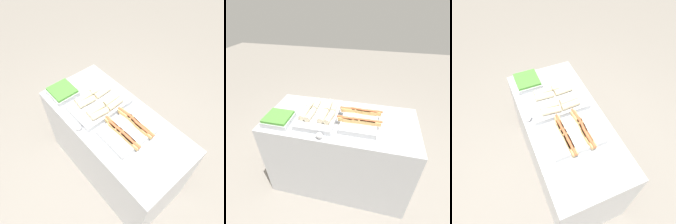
% 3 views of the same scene
% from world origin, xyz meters
% --- Properties ---
extents(ground_plane, '(12.00, 12.00, 0.00)m').
position_xyz_m(ground_plane, '(0.00, 0.00, 0.00)').
color(ground_plane, gray).
extents(counter, '(1.46, 0.69, 0.91)m').
position_xyz_m(counter, '(0.00, 0.00, 0.45)').
color(counter, '#B7BABF').
rests_on(counter, ground_plane).
extents(tray_hotdogs, '(0.41, 0.44, 0.10)m').
position_xyz_m(tray_hotdogs, '(0.19, 0.00, 0.95)').
color(tray_hotdogs, '#B7BABF').
rests_on(tray_hotdogs, counter).
extents(tray_wraps, '(0.35, 0.53, 0.11)m').
position_xyz_m(tray_wraps, '(-0.20, -0.00, 0.95)').
color(tray_wraps, '#B7BABF').
rests_on(tray_wraps, counter).
extents(tray_side_front, '(0.25, 0.24, 0.07)m').
position_xyz_m(tray_side_front, '(-0.56, -0.17, 0.94)').
color(tray_side_front, '#B7BABF').
rests_on(tray_side_front, counter).
extents(serving_spoon_near, '(0.27, 0.06, 0.06)m').
position_xyz_m(serving_spoon_near, '(-0.13, -0.30, 0.93)').
color(serving_spoon_near, silver).
rests_on(serving_spoon_near, counter).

